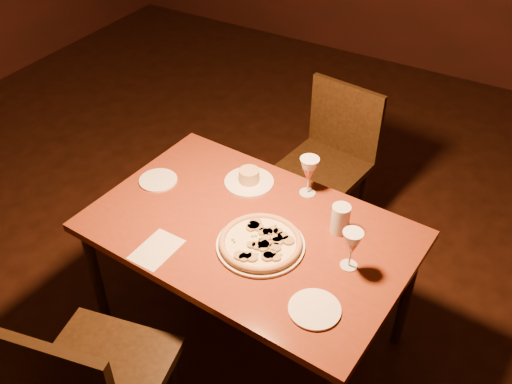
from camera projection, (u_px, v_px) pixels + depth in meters
The scene contains 12 objects.
floor at pixel (181, 347), 2.78m from camera, with size 7.00×7.00×0.00m, color #321810.
dining_table at pixel (250, 239), 2.44m from camera, with size 1.39×0.95×0.72m.
chair_far at pixel (330, 157), 3.16m from camera, with size 0.49×0.49×0.90m.
pizza_plate at pixel (261, 243), 2.30m from camera, with size 0.36×0.36×0.04m.
ramekin_saucer at pixel (249, 179), 2.62m from camera, with size 0.23×0.23×0.07m.
wine_glass_far at pixel (309, 176), 2.52m from camera, with size 0.09×0.09×0.19m, color #B3554A, non-canonical shape.
wine_glass_right at pixel (351, 249), 2.17m from camera, with size 0.08×0.08×0.18m, color #B3554A, non-canonical shape.
water_tumbler at pixel (340, 219), 2.34m from camera, with size 0.08×0.08×0.13m, color silver.
side_plate_left at pixel (158, 180), 2.65m from camera, with size 0.18×0.18×0.01m, color white.
side_plate_near at pixel (315, 309), 2.05m from camera, with size 0.19×0.19×0.01m, color white.
menu_card at pixel (157, 250), 2.29m from camera, with size 0.14×0.21×0.00m, color beige.
pendant_light at pixel (248, 4), 1.80m from camera, with size 0.12×0.12×0.12m, color #FF9347.
Camera 1 is at (1.17, -1.27, 2.34)m, focal length 40.00 mm.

